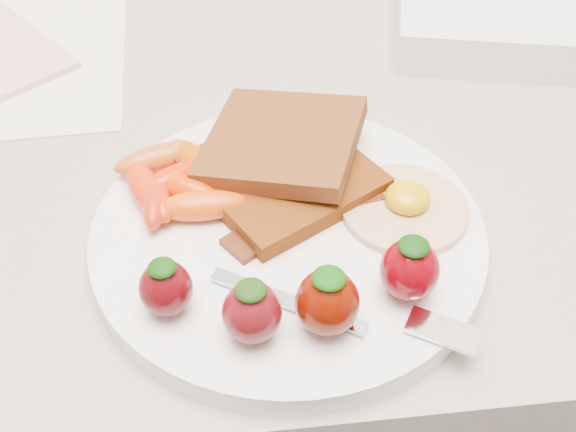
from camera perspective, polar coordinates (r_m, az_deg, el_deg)
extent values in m
cube|color=gray|center=(0.96, -1.00, -13.74)|extent=(2.00, 0.60, 0.90)
cylinder|color=white|center=(0.50, 0.00, -1.55)|extent=(0.27, 0.27, 0.02)
cube|color=#411506|center=(0.52, -0.51, 3.27)|extent=(0.16, 0.16, 0.01)
cube|color=#44270A|center=(0.53, -0.47, 5.92)|extent=(0.14, 0.14, 0.03)
cylinder|color=#F0E6BD|center=(0.51, 9.19, 0.58)|extent=(0.11, 0.11, 0.01)
ellipsoid|color=#D7A305|center=(0.50, 9.43, 1.44)|extent=(0.04, 0.04, 0.02)
cube|color=black|center=(0.50, 0.10, 0.00)|extent=(0.10, 0.08, 0.00)
cube|color=black|center=(0.50, 1.81, 0.94)|extent=(0.11, 0.05, 0.00)
cube|color=#44110B|center=(0.51, 0.77, 1.81)|extent=(0.09, 0.09, 0.00)
ellipsoid|color=red|center=(0.52, -9.16, 2.77)|extent=(0.06, 0.05, 0.02)
ellipsoid|color=#DA3B00|center=(0.51, -8.21, 2.12)|extent=(0.06, 0.04, 0.02)
ellipsoid|color=red|center=(0.50, -10.35, 1.02)|extent=(0.02, 0.05, 0.02)
ellipsoid|color=#B94B00|center=(0.53, -7.13, 4.16)|extent=(0.06, 0.07, 0.02)
ellipsoid|color=#CB531A|center=(0.54, -10.31, 4.50)|extent=(0.07, 0.04, 0.02)
ellipsoid|color=#E5470B|center=(0.50, -6.81, 0.81)|extent=(0.07, 0.02, 0.02)
ellipsoid|color=red|center=(0.51, -10.93, 1.86)|extent=(0.05, 0.07, 0.02)
ellipsoid|color=#4D040A|center=(0.44, -9.63, -5.67)|extent=(0.03, 0.03, 0.04)
ellipsoid|color=#0C3704|center=(0.42, -9.93, -4.05)|extent=(0.02, 0.02, 0.01)
ellipsoid|color=#5A0B10|center=(0.42, -2.87, -7.63)|extent=(0.04, 0.04, 0.04)
ellipsoid|color=#143308|center=(0.40, -2.97, -5.88)|extent=(0.02, 0.02, 0.01)
ellipsoid|color=#570C00|center=(0.42, 3.13, -6.84)|extent=(0.04, 0.04, 0.04)
ellipsoid|color=#0B4706|center=(0.41, 3.25, -4.93)|extent=(0.02, 0.02, 0.01)
ellipsoid|color=#6B0008|center=(0.44, 9.59, -4.21)|extent=(0.04, 0.04, 0.04)
ellipsoid|color=#0B3206|center=(0.43, 9.92, -2.37)|extent=(0.02, 0.02, 0.01)
cube|color=#B0BCC9|center=(0.45, -0.04, -6.73)|extent=(0.09, 0.06, 0.00)
cube|color=silver|center=(0.44, 12.17, -8.84)|extent=(0.05, 0.04, 0.00)
cube|color=white|center=(0.74, -20.72, 12.00)|extent=(0.21, 0.28, 0.00)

